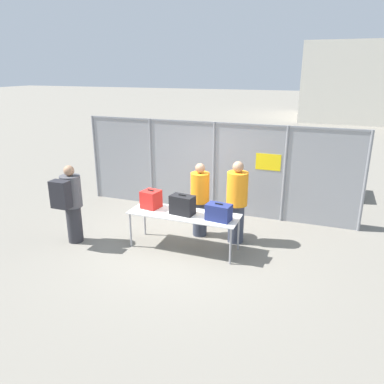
% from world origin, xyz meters
% --- Properties ---
extents(ground_plane, '(120.00, 120.00, 0.00)m').
position_xyz_m(ground_plane, '(0.00, 0.00, 0.00)').
color(ground_plane, slate).
extents(fence_section, '(7.15, 0.07, 2.35)m').
position_xyz_m(fence_section, '(0.01, 2.13, 1.22)').
color(fence_section, gray).
rests_on(fence_section, ground_plane).
extents(inspection_table, '(2.27, 0.76, 0.78)m').
position_xyz_m(inspection_table, '(0.07, -0.12, 0.73)').
color(inspection_table, silver).
rests_on(inspection_table, ground_plane).
extents(suitcase_red, '(0.41, 0.41, 0.40)m').
position_xyz_m(suitcase_red, '(-0.71, -0.04, 0.97)').
color(suitcase_red, red).
rests_on(suitcase_red, inspection_table).
extents(suitcase_black, '(0.51, 0.34, 0.42)m').
position_xyz_m(suitcase_black, '(0.05, -0.15, 0.98)').
color(suitcase_black, black).
rests_on(suitcase_black, inspection_table).
extents(suitcase_navy, '(0.51, 0.34, 0.35)m').
position_xyz_m(suitcase_navy, '(0.83, -0.20, 0.94)').
color(suitcase_navy, navy).
rests_on(suitcase_navy, inspection_table).
extents(traveler_hooded, '(0.42, 0.65, 1.70)m').
position_xyz_m(traveler_hooded, '(-2.27, -0.69, 0.94)').
color(traveler_hooded, '#2D2D33').
rests_on(traveler_hooded, ground_plane).
extents(security_worker_near, '(0.41, 0.41, 1.67)m').
position_xyz_m(security_worker_near, '(0.15, 0.63, 0.86)').
color(security_worker_near, '#383D4C').
rests_on(security_worker_near, ground_plane).
extents(security_worker_far, '(0.44, 0.44, 1.79)m').
position_xyz_m(security_worker_far, '(1.00, 0.58, 0.93)').
color(security_worker_far, '#383D4C').
rests_on(security_worker_far, ground_plane).
extents(utility_trailer, '(3.99, 2.12, 0.66)m').
position_xyz_m(utility_trailer, '(2.04, 4.73, 0.40)').
color(utility_trailer, white).
rests_on(utility_trailer, ground_plane).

